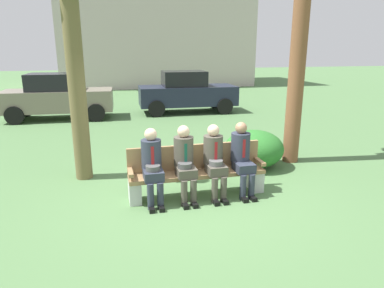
{
  "coord_description": "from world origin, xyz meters",
  "views": [
    {
      "loc": [
        -1.45,
        -5.44,
        2.55
      ],
      "look_at": [
        0.05,
        0.5,
        0.85
      ],
      "focal_mm": 32.28,
      "sensor_mm": 36.0,
      "label": 1
    }
  ],
  "objects_px": {
    "seated_man_rightmost": "(242,155)",
    "seated_man_leftmost": "(152,162)",
    "palm_tree_short": "(70,5)",
    "building_backdrop": "(154,22)",
    "shrub_near_bench": "(254,149)",
    "parked_car_far": "(187,92)",
    "seated_man_centerleft": "(185,159)",
    "park_bench": "(197,171)",
    "seated_man_centerright": "(215,157)",
    "parked_car_near": "(57,97)"
  },
  "relations": [
    {
      "from": "seated_man_leftmost",
      "to": "building_backdrop",
      "type": "bearing_deg",
      "value": 81.6
    },
    {
      "from": "seated_man_rightmost",
      "to": "building_backdrop",
      "type": "distance_m",
      "value": 21.23
    },
    {
      "from": "seated_man_leftmost",
      "to": "building_backdrop",
      "type": "relative_size",
      "value": 0.09
    },
    {
      "from": "seated_man_centerleft",
      "to": "shrub_near_bench",
      "type": "distance_m",
      "value": 2.27
    },
    {
      "from": "seated_man_leftmost",
      "to": "shrub_near_bench",
      "type": "xyz_separation_m",
      "value": [
        2.41,
        1.28,
        -0.3
      ]
    },
    {
      "from": "palm_tree_short",
      "to": "seated_man_leftmost",
      "type": "bearing_deg",
      "value": -51.68
    },
    {
      "from": "shrub_near_bench",
      "to": "palm_tree_short",
      "type": "bearing_deg",
      "value": 176.23
    },
    {
      "from": "shrub_near_bench",
      "to": "parked_car_far",
      "type": "relative_size",
      "value": 0.33
    },
    {
      "from": "seated_man_rightmost",
      "to": "parked_car_far",
      "type": "height_order",
      "value": "parked_car_far"
    },
    {
      "from": "palm_tree_short",
      "to": "shrub_near_bench",
      "type": "distance_m",
      "value": 4.63
    },
    {
      "from": "seated_man_leftmost",
      "to": "park_bench",
      "type": "bearing_deg",
      "value": 9.76
    },
    {
      "from": "seated_man_leftmost",
      "to": "parked_car_far",
      "type": "height_order",
      "value": "parked_car_far"
    },
    {
      "from": "seated_man_leftmost",
      "to": "parked_car_far",
      "type": "distance_m",
      "value": 8.68
    },
    {
      "from": "seated_man_leftmost",
      "to": "seated_man_centerleft",
      "type": "bearing_deg",
      "value": 0.17
    },
    {
      "from": "palm_tree_short",
      "to": "parked_car_far",
      "type": "bearing_deg",
      "value": 61.1
    },
    {
      "from": "seated_man_centerright",
      "to": "building_backdrop",
      "type": "relative_size",
      "value": 0.09
    },
    {
      "from": "seated_man_centerright",
      "to": "building_backdrop",
      "type": "xyz_separation_m",
      "value": [
        1.99,
        20.86,
        3.73
      ]
    },
    {
      "from": "seated_man_leftmost",
      "to": "palm_tree_short",
      "type": "height_order",
      "value": "palm_tree_short"
    },
    {
      "from": "seated_man_centerleft",
      "to": "palm_tree_short",
      "type": "xyz_separation_m",
      "value": [
        -1.76,
        1.51,
        2.59
      ]
    },
    {
      "from": "seated_man_centerleft",
      "to": "shrub_near_bench",
      "type": "relative_size",
      "value": 0.98
    },
    {
      "from": "palm_tree_short",
      "to": "seated_man_centerright",
      "type": "bearing_deg",
      "value": -33.49
    },
    {
      "from": "seated_man_rightmost",
      "to": "palm_tree_short",
      "type": "height_order",
      "value": "palm_tree_short"
    },
    {
      "from": "park_bench",
      "to": "seated_man_centerleft",
      "type": "height_order",
      "value": "seated_man_centerleft"
    },
    {
      "from": "palm_tree_short",
      "to": "parked_car_near",
      "type": "distance_m",
      "value": 7.14
    },
    {
      "from": "seated_man_centerright",
      "to": "parked_car_near",
      "type": "distance_m",
      "value": 8.83
    },
    {
      "from": "seated_man_rightmost",
      "to": "building_backdrop",
      "type": "bearing_deg",
      "value": 85.95
    },
    {
      "from": "seated_man_centerright",
      "to": "park_bench",
      "type": "bearing_deg",
      "value": 154.27
    },
    {
      "from": "seated_man_centerleft",
      "to": "parked_car_near",
      "type": "relative_size",
      "value": 0.33
    },
    {
      "from": "building_backdrop",
      "to": "palm_tree_short",
      "type": "bearing_deg",
      "value": -102.47
    },
    {
      "from": "seated_man_centerleft",
      "to": "palm_tree_short",
      "type": "height_order",
      "value": "palm_tree_short"
    },
    {
      "from": "parked_car_near",
      "to": "building_backdrop",
      "type": "distance_m",
      "value": 14.35
    },
    {
      "from": "parked_car_near",
      "to": "seated_man_rightmost",
      "type": "bearing_deg",
      "value": -63.6
    },
    {
      "from": "palm_tree_short",
      "to": "building_backdrop",
      "type": "height_order",
      "value": "building_backdrop"
    },
    {
      "from": "park_bench",
      "to": "seated_man_rightmost",
      "type": "distance_m",
      "value": 0.86
    },
    {
      "from": "park_bench",
      "to": "seated_man_leftmost",
      "type": "relative_size",
      "value": 1.9
    },
    {
      "from": "parked_car_near",
      "to": "palm_tree_short",
      "type": "bearing_deg",
      "value": -79.56
    },
    {
      "from": "shrub_near_bench",
      "to": "seated_man_centerright",
      "type": "bearing_deg",
      "value": -135.95
    },
    {
      "from": "parked_car_near",
      "to": "park_bench",
      "type": "bearing_deg",
      "value": -68.01
    },
    {
      "from": "park_bench",
      "to": "palm_tree_short",
      "type": "relative_size",
      "value": 0.51
    },
    {
      "from": "palm_tree_short",
      "to": "building_backdrop",
      "type": "relative_size",
      "value": 0.35
    },
    {
      "from": "seated_man_centerright",
      "to": "parked_car_far",
      "type": "bearing_deg",
      "value": 80.04
    },
    {
      "from": "seated_man_centerright",
      "to": "shrub_near_bench",
      "type": "height_order",
      "value": "seated_man_centerright"
    },
    {
      "from": "seated_man_rightmost",
      "to": "seated_man_leftmost",
      "type": "bearing_deg",
      "value": -179.71
    },
    {
      "from": "seated_man_rightmost",
      "to": "building_backdrop",
      "type": "relative_size",
      "value": 0.1
    },
    {
      "from": "palm_tree_short",
      "to": "building_backdrop",
      "type": "bearing_deg",
      "value": 77.53
    },
    {
      "from": "parked_car_near",
      "to": "parked_car_far",
      "type": "height_order",
      "value": "same"
    },
    {
      "from": "parked_car_far",
      "to": "park_bench",
      "type": "bearing_deg",
      "value": -102.06
    },
    {
      "from": "seated_man_rightmost",
      "to": "parked_car_far",
      "type": "xyz_separation_m",
      "value": [
        0.94,
        8.29,
        0.11
      ]
    },
    {
      "from": "seated_man_centerleft",
      "to": "parked_car_near",
      "type": "xyz_separation_m",
      "value": [
        -2.97,
        8.1,
        0.12
      ]
    },
    {
      "from": "park_bench",
      "to": "seated_man_centerright",
      "type": "bearing_deg",
      "value": -25.73
    }
  ]
}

